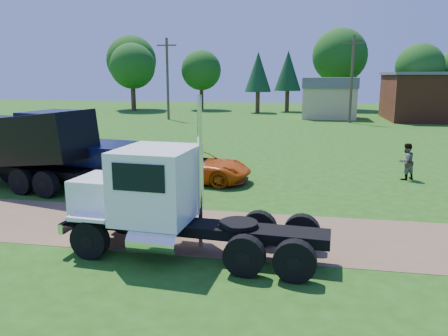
% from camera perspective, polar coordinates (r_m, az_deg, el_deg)
% --- Properties ---
extents(ground, '(140.00, 140.00, 0.00)m').
position_cam_1_polar(ground, '(13.97, 4.64, -8.59)').
color(ground, '#244C10').
rests_on(ground, ground).
extents(dirt_track, '(120.00, 4.20, 0.01)m').
position_cam_1_polar(dirt_track, '(13.97, 4.64, -8.56)').
color(dirt_track, brown).
rests_on(dirt_track, ground).
extents(white_semi_tractor, '(7.36, 2.90, 4.38)m').
position_cam_1_polar(white_semi_tractor, '(12.35, -8.39, -4.13)').
color(white_semi_tractor, black).
rests_on(white_semi_tractor, ground).
extents(black_dump_truck, '(8.28, 3.94, 3.51)m').
position_cam_1_polar(black_dump_truck, '(21.52, -25.51, 2.87)').
color(black_dump_truck, black).
rests_on(black_dump_truck, ground).
extents(navy_truck, '(7.73, 3.78, 3.28)m').
position_cam_1_polar(navy_truck, '(21.60, -19.71, 2.69)').
color(navy_truck, maroon).
rests_on(navy_truck, ground).
extents(orange_pickup, '(5.41, 3.00, 1.43)m').
position_cam_1_polar(orange_pickup, '(20.55, -3.63, 0.21)').
color(orange_pickup, '#CC4F09').
rests_on(orange_pickup, ground).
extents(spectator_b, '(1.08, 1.03, 1.76)m').
position_cam_1_polar(spectator_b, '(22.57, 22.69, 0.78)').
color(spectator_b, '#999999').
rests_on(spectator_b, ground).
extents(tan_shed, '(6.20, 5.40, 4.70)m').
position_cam_1_polar(tan_shed, '(53.15, 13.51, 8.97)').
color(tan_shed, tan).
rests_on(tan_shed, ground).
extents(utility_poles, '(42.20, 0.28, 9.00)m').
position_cam_1_polar(utility_poles, '(48.26, 16.36, 11.27)').
color(utility_poles, '#453627').
rests_on(utility_poles, ground).
extents(tree_row, '(60.02, 14.76, 11.67)m').
position_cam_1_polar(tree_row, '(63.04, 8.70, 13.27)').
color(tree_row, '#3D2819').
rests_on(tree_row, ground).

